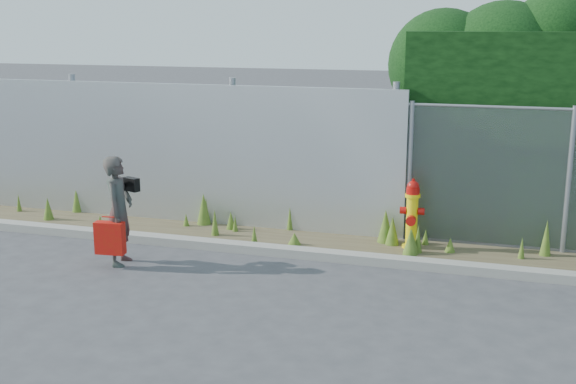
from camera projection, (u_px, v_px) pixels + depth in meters
The scene contains 8 objects.
ground at pixel (278, 308), 8.11m from camera, with size 80.00×80.00×0.00m, color #3D3C3F.
curb at pixel (318, 254), 9.78m from camera, with size 16.00×0.22×0.12m, color gray.
weed_strip at pixel (358, 238), 10.27m from camera, with size 16.00×1.27×0.54m.
corrugated_fence at pixel (141, 151), 11.57m from camera, with size 8.50×0.21×2.30m.
fire_hydrant at pixel (412, 215), 10.10m from camera, with size 0.34×0.30×1.01m.
woman at pixel (119, 211), 9.43m from camera, with size 0.53×0.35×1.45m, color #0D5548.
red_tote_bag at pixel (110, 238), 9.33m from camera, with size 0.38×0.14×0.50m.
black_shoulder_bag at pixel (131, 184), 9.55m from camera, with size 0.24×0.10×0.18m.
Camera 1 is at (2.29, -7.24, 3.14)m, focal length 45.00 mm.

